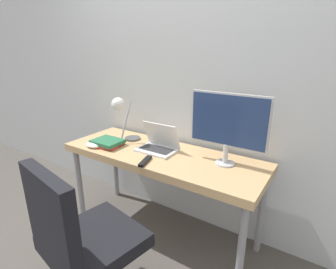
# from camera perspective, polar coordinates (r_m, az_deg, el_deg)

# --- Properties ---
(ground_plane) EXTENTS (12.00, 12.00, 0.00)m
(ground_plane) POSITION_cam_1_polar(r_m,az_deg,el_deg) (2.31, -5.90, -24.02)
(ground_plane) COLOR #514C47
(wall_back) EXTENTS (8.00, 0.05, 2.60)m
(wall_back) POSITION_cam_1_polar(r_m,az_deg,el_deg) (2.26, 3.72, 11.90)
(wall_back) COLOR silver
(wall_back) RESTS_ON ground_plane
(desk) EXTENTS (1.66, 0.59, 0.75)m
(desk) POSITION_cam_1_polar(r_m,az_deg,el_deg) (2.13, -1.48, -5.77)
(desk) COLOR tan
(desk) RESTS_ON ground_plane
(laptop) EXTENTS (0.32, 0.22, 0.22)m
(laptop) POSITION_cam_1_polar(r_m,az_deg,el_deg) (2.14, -2.14, -2.29)
(laptop) COLOR silver
(laptop) RESTS_ON desk
(monitor) EXTENTS (0.56, 0.14, 0.51)m
(monitor) POSITION_cam_1_polar(r_m,az_deg,el_deg) (1.85, 12.93, 2.44)
(monitor) COLOR #B7B7BC
(monitor) RESTS_ON desk
(desk_lamp) EXTENTS (0.14, 0.29, 0.41)m
(desk_lamp) POSITION_cam_1_polar(r_m,az_deg,el_deg) (2.26, -10.12, 4.90)
(desk_lamp) COLOR #4C4C51
(desk_lamp) RESTS_ON desk
(office_chair) EXTENTS (0.60, 0.61, 0.99)m
(office_chair) POSITION_cam_1_polar(r_m,az_deg,el_deg) (1.67, -18.67, -20.16)
(office_chair) COLOR black
(office_chair) RESTS_ON ground_plane
(book_stack) EXTENTS (0.25, 0.23, 0.05)m
(book_stack) POSITION_cam_1_polar(r_m,az_deg,el_deg) (2.30, -12.96, -1.76)
(book_stack) COLOR #B2382D
(book_stack) RESTS_ON desk
(tv_remote) EXTENTS (0.09, 0.18, 0.02)m
(tv_remote) POSITION_cam_1_polar(r_m,az_deg,el_deg) (1.94, -4.98, -5.81)
(tv_remote) COLOR black
(tv_remote) RESTS_ON desk
(game_controller) EXTENTS (0.15, 0.11, 0.04)m
(game_controller) POSITION_cam_1_polar(r_m,az_deg,el_deg) (2.30, -15.87, -2.17)
(game_controller) COLOR white
(game_controller) RESTS_ON desk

